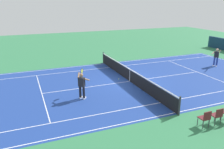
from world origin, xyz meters
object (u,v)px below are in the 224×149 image
spectator_chair_1 (217,115)px  tennis_player_far (216,56)px  spectator_chair_2 (205,118)px  tennis_player_near (82,84)px  tennis_ball (119,79)px  tennis_net (130,75)px

spectator_chair_1 → tennis_player_far: bearing=-135.3°
spectator_chair_2 → tennis_player_near: bearing=-50.7°
tennis_player_near → spectator_chair_2: size_ratio=1.93×
tennis_player_near → tennis_player_far: same height
tennis_ball → spectator_chair_2: 8.07m
tennis_player_near → tennis_ball: (-3.56, -2.50, -0.90)m
tennis_net → spectator_chair_2: size_ratio=13.30×
tennis_player_far → spectator_chair_1: bearing=44.7°
tennis_net → tennis_player_near: tennis_player_near is taller
tennis_player_far → spectator_chair_2: 12.03m
tennis_player_far → tennis_ball: 9.88m
tennis_player_near → spectator_chair_1: tennis_player_near is taller
tennis_ball → spectator_chair_2: size_ratio=0.08×
tennis_net → tennis_player_near: bearing=22.9°
tennis_ball → spectator_chair_1: (-1.67, 8.00, 0.49)m
tennis_net → tennis_player_far: bearing=-174.9°
tennis_net → tennis_ball: tennis_net is taller
spectator_chair_2 → spectator_chair_1: bearing=180.0°
tennis_player_near → spectator_chair_1: 7.61m
tennis_ball → spectator_chair_1: bearing=101.8°
tennis_player_near → tennis_player_far: (-13.40, -2.58, 0.00)m
tennis_ball → spectator_chair_1: size_ratio=0.08×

